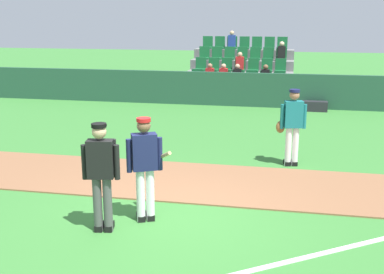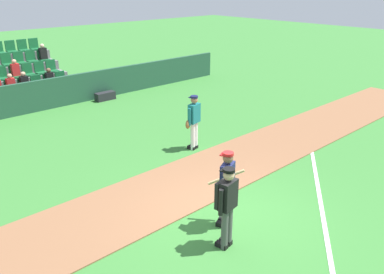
% 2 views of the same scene
% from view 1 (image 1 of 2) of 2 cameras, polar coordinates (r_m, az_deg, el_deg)
% --- Properties ---
extents(ground_plane, '(80.00, 80.00, 0.00)m').
position_cam_1_polar(ground_plane, '(8.30, -3.61, -9.52)').
color(ground_plane, '#387A33').
extents(infield_dirt_path, '(28.00, 2.41, 0.03)m').
position_cam_1_polar(infield_dirt_path, '(10.00, -0.82, -5.21)').
color(infield_dirt_path, brown).
rests_on(infield_dirt_path, ground).
extents(foul_line_chalk, '(9.83, 7.04, 0.01)m').
position_cam_1_polar(foul_line_chalk, '(7.66, 18.10, -12.30)').
color(foul_line_chalk, white).
rests_on(foul_line_chalk, ground).
extents(dugout_fence, '(20.00, 0.16, 1.27)m').
position_cam_1_polar(dugout_fence, '(18.30, 5.03, 5.65)').
color(dugout_fence, '#234C38').
rests_on(dugout_fence, ground).
extents(stadium_bleachers, '(4.45, 3.80, 2.70)m').
position_cam_1_polar(stadium_bleachers, '(20.54, 5.78, 6.86)').
color(stadium_bleachers, slate).
rests_on(stadium_bleachers, ground).
extents(batter_navy_jersey, '(0.75, 0.70, 1.76)m').
position_cam_1_polar(batter_navy_jersey, '(7.88, -5.59, -3.37)').
color(batter_navy_jersey, white).
rests_on(batter_navy_jersey, ground).
extents(umpire_home_plate, '(0.58, 0.36, 1.76)m').
position_cam_1_polar(umpire_home_plate, '(7.59, -10.70, -3.98)').
color(umpire_home_plate, '#4C4C4C').
rests_on(umpire_home_plate, ground).
extents(runner_teal_jersey, '(0.67, 0.37, 1.76)m').
position_cam_1_polar(runner_teal_jersey, '(11.02, 11.80, 1.45)').
color(runner_teal_jersey, white).
rests_on(runner_teal_jersey, ground).
extents(equipment_bag, '(0.90, 0.36, 0.36)m').
position_cam_1_polar(equipment_bag, '(17.85, 14.31, 3.56)').
color(equipment_bag, '#232328').
rests_on(equipment_bag, ground).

